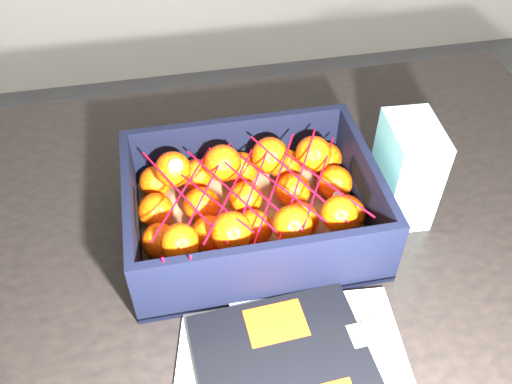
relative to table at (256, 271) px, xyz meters
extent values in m
cube|color=black|center=(0.00, 0.00, 0.08)|extent=(1.20, 0.81, 0.04)
cylinder|color=black|center=(0.55, 0.35, -0.30)|extent=(0.06, 0.06, 0.71)
cube|color=#EA410C|center=(-0.01, -0.17, 0.12)|extent=(0.08, 0.06, 0.00)
cube|color=white|center=(0.11, -0.20, 0.12)|extent=(0.06, 0.04, 0.00)
cube|color=#936744|center=(-0.01, 0.01, 0.10)|extent=(0.35, 0.26, 0.01)
cube|color=black|center=(-0.01, 0.13, 0.16)|extent=(0.35, 0.01, 0.11)
cube|color=black|center=(-0.01, -0.12, 0.16)|extent=(0.35, 0.01, 0.11)
cube|color=black|center=(-0.18, 0.01, 0.16)|extent=(0.01, 0.24, 0.11)
cube|color=black|center=(0.16, 0.01, 0.16)|extent=(0.01, 0.24, 0.11)
sphere|color=#E73F04|center=(-0.14, -0.09, 0.14)|extent=(0.05, 0.05, 0.05)
sphere|color=#E73F04|center=(-0.14, -0.02, 0.14)|extent=(0.05, 0.05, 0.05)
sphere|color=#E73F04|center=(-0.14, 0.04, 0.14)|extent=(0.05, 0.05, 0.05)
sphere|color=#E73F04|center=(-0.14, 0.10, 0.14)|extent=(0.05, 0.05, 0.05)
sphere|color=#E73F04|center=(-0.07, -0.08, 0.14)|extent=(0.05, 0.05, 0.05)
sphere|color=#E73F04|center=(-0.07, -0.02, 0.14)|extent=(0.06, 0.06, 0.06)
sphere|color=#E73F04|center=(-0.08, 0.04, 0.14)|extent=(0.05, 0.05, 0.05)
sphere|color=#E73F04|center=(-0.08, 0.10, 0.14)|extent=(0.05, 0.05, 0.05)
sphere|color=#E73F04|center=(-0.01, -0.09, 0.14)|extent=(0.06, 0.06, 0.06)
sphere|color=#E73F04|center=(-0.01, -0.02, 0.14)|extent=(0.05, 0.05, 0.05)
sphere|color=#E73F04|center=(-0.01, 0.04, 0.14)|extent=(0.05, 0.05, 0.05)
sphere|color=#E73F04|center=(0.00, 0.10, 0.14)|extent=(0.05, 0.05, 0.05)
sphere|color=#E73F04|center=(0.07, -0.09, 0.14)|extent=(0.05, 0.05, 0.05)
sphere|color=#E73F04|center=(0.06, -0.02, 0.14)|extent=(0.05, 0.05, 0.05)
sphere|color=#E73F04|center=(0.06, 0.04, 0.14)|extent=(0.05, 0.05, 0.05)
sphere|color=#E73F04|center=(0.07, 0.10, 0.14)|extent=(0.05, 0.05, 0.05)
sphere|color=#E73F04|center=(0.13, -0.09, 0.14)|extent=(0.05, 0.05, 0.05)
sphere|color=#E73F04|center=(0.13, -0.02, 0.14)|extent=(0.06, 0.06, 0.06)
sphere|color=#E73F04|center=(0.13, 0.04, 0.14)|extent=(0.05, 0.05, 0.05)
sphere|color=#E73F04|center=(0.13, 0.10, 0.14)|extent=(0.06, 0.06, 0.06)
sphere|color=#E73F04|center=(-0.11, -0.06, 0.18)|extent=(0.05, 0.05, 0.05)
sphere|color=#E73F04|center=(-0.11, 0.08, 0.18)|extent=(0.05, 0.05, 0.05)
sphere|color=#E73F04|center=(-0.05, -0.06, 0.18)|extent=(0.05, 0.05, 0.05)
sphere|color=#E73F04|center=(-0.04, 0.07, 0.18)|extent=(0.06, 0.06, 0.06)
sphere|color=#E73F04|center=(0.04, -0.06, 0.18)|extent=(0.05, 0.05, 0.05)
sphere|color=#E73F04|center=(0.04, 0.08, 0.18)|extent=(0.06, 0.06, 0.06)
sphere|color=#E73F04|center=(0.10, -0.06, 0.18)|extent=(0.05, 0.05, 0.05)
sphere|color=#E73F04|center=(0.10, 0.07, 0.18)|extent=(0.05, 0.05, 0.05)
cylinder|color=red|center=(-0.10, 0.00, 0.20)|extent=(0.10, 0.18, 0.02)
cylinder|color=red|center=(-0.07, 0.00, 0.20)|extent=(0.10, 0.18, 0.03)
cylinder|color=red|center=(-0.04, 0.01, 0.19)|extent=(0.10, 0.18, 0.00)
cylinder|color=red|center=(-0.01, 0.00, 0.20)|extent=(0.10, 0.18, 0.01)
cylinder|color=red|center=(0.03, 0.00, 0.19)|extent=(0.10, 0.18, 0.02)
cylinder|color=red|center=(0.06, 0.01, 0.20)|extent=(0.10, 0.18, 0.02)
cylinder|color=red|center=(0.09, 0.00, 0.19)|extent=(0.10, 0.18, 0.01)
cylinder|color=red|center=(-0.10, 0.02, 0.19)|extent=(0.10, 0.18, 0.02)
cylinder|color=red|center=(-0.07, 0.01, 0.19)|extent=(0.10, 0.18, 0.00)
cylinder|color=red|center=(-0.04, 0.00, 0.19)|extent=(0.10, 0.18, 0.02)
cylinder|color=red|center=(-0.01, 0.00, 0.19)|extent=(0.10, 0.18, 0.03)
cylinder|color=red|center=(0.03, 0.00, 0.19)|extent=(0.10, 0.18, 0.03)
cylinder|color=red|center=(0.06, 0.00, 0.20)|extent=(0.10, 0.18, 0.03)
cylinder|color=red|center=(0.09, 0.00, 0.19)|extent=(0.10, 0.18, 0.01)
cylinder|color=red|center=(-0.14, -0.11, 0.18)|extent=(0.00, 0.03, 0.09)
cylinder|color=red|center=(-0.11, -0.11, 0.18)|extent=(0.01, 0.04, 0.08)
cube|color=silver|center=(0.23, 0.01, 0.18)|extent=(0.08, 0.11, 0.16)
camera|label=1|loc=(-0.11, -0.53, 0.73)|focal=38.54mm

